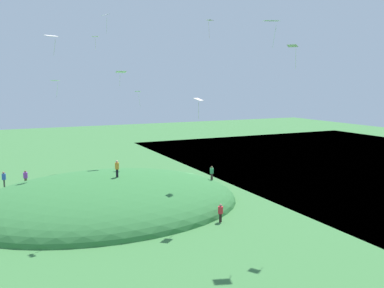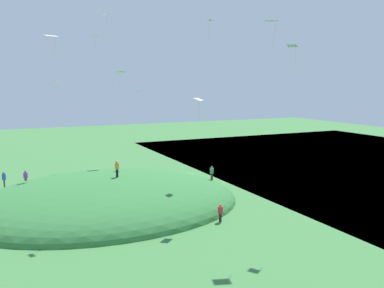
% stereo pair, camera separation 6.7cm
% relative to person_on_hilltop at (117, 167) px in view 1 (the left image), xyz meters
% --- Properties ---
extents(ground_plane, '(160.00, 160.00, 0.00)m').
position_rel_person_on_hilltop_xyz_m(ground_plane, '(-10.45, -4.25, -4.23)').
color(ground_plane, '#3A7239').
extents(grass_hill, '(27.80, 21.44, 6.39)m').
position_rel_person_on_hilltop_xyz_m(grass_hill, '(0.84, -1.23, -4.23)').
color(grass_hill, '#317036').
rests_on(grass_hill, ground_plane).
extents(person_on_hilltop, '(0.54, 0.54, 1.70)m').
position_rel_person_on_hilltop_xyz_m(person_on_hilltop, '(0.00, 0.00, 0.00)').
color(person_on_hilltop, black).
rests_on(person_on_hilltop, grass_hill).
extents(person_watching_kites, '(0.45, 0.45, 1.60)m').
position_rel_person_on_hilltop_xyz_m(person_watching_kites, '(10.19, -5.86, -1.31)').
color(person_watching_kites, '#363331').
rests_on(person_watching_kites, grass_hill).
extents(person_near_shore, '(0.62, 0.62, 1.69)m').
position_rel_person_on_hilltop_xyz_m(person_near_shore, '(-7.22, 8.11, -3.18)').
color(person_near_shore, black).
rests_on(person_near_shore, ground_plane).
extents(person_walking_path, '(0.45, 0.45, 1.57)m').
position_rel_person_on_hilltop_xyz_m(person_walking_path, '(-10.75, -0.24, -1.52)').
color(person_walking_path, '#372C27').
rests_on(person_walking_path, grass_hill).
extents(person_with_child, '(0.62, 0.62, 1.67)m').
position_rel_person_on_hilltop_xyz_m(person_with_child, '(7.98, -9.76, -2.18)').
color(person_with_child, brown).
rests_on(person_with_child, grass_hill).
extents(kite_0, '(1.31, 1.10, 2.03)m').
position_rel_person_on_hilltop_xyz_m(kite_0, '(-8.54, 13.19, 12.64)').
color(kite_0, white).
extents(kite_1, '(1.07, 0.97, 1.89)m').
position_rel_person_on_hilltop_xyz_m(kite_1, '(4.64, -6.84, 8.34)').
color(kite_1, white).
extents(kite_3, '(0.75, 0.64, 1.82)m').
position_rel_person_on_hilltop_xyz_m(kite_3, '(-3.94, -5.05, 7.09)').
color(kite_3, white).
extents(kite_4, '(1.09, 0.90, 1.45)m').
position_rel_person_on_hilltop_xyz_m(kite_4, '(6.46, 7.39, 11.44)').
color(kite_4, silver).
extents(kite_5, '(1.15, 1.12, 1.85)m').
position_rel_person_on_hilltop_xyz_m(kite_5, '(-5.52, 7.05, 6.67)').
color(kite_5, silver).
extents(kite_6, '(1.25, 0.91, 1.74)m').
position_rel_person_on_hilltop_xyz_m(kite_6, '(-2.90, -8.18, 9.45)').
color(kite_6, silver).
extents(kite_7, '(0.83, 0.74, 1.82)m').
position_rel_person_on_hilltop_xyz_m(kite_7, '(-9.84, 0.80, 14.38)').
color(kite_7, silver).
extents(kite_8, '(0.63, 0.76, 1.60)m').
position_rel_person_on_hilltop_xyz_m(kite_8, '(1.52, 3.46, 13.75)').
color(kite_8, white).
extents(kite_9, '(0.92, 0.84, 1.64)m').
position_rel_person_on_hilltop_xyz_m(kite_9, '(-0.67, -11.08, 13.58)').
color(kite_9, white).
extents(kite_10, '(0.84, 0.92, 1.85)m').
position_rel_person_on_hilltop_xyz_m(kite_10, '(-10.53, 13.29, 10.84)').
color(kite_10, white).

